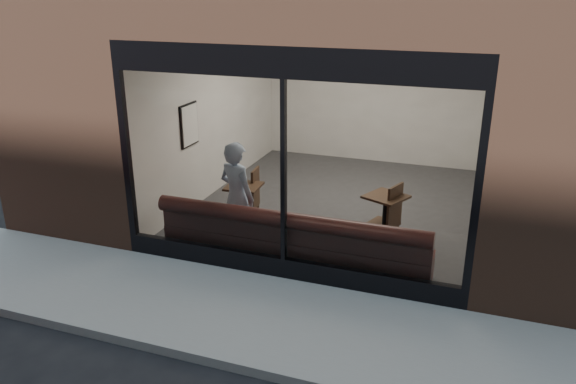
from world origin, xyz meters
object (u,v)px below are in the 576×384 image
(banquette, at_px, (293,251))
(cafe_table_left, at_px, (244,186))
(person, at_px, (237,197))
(cafe_chair_right, at_px, (383,224))
(cafe_table_right, at_px, (386,197))
(cafe_chair_left, at_px, (245,207))

(banquette, height_order, cafe_table_left, cafe_table_left)
(banquette, relative_size, person, 2.30)
(banquette, distance_m, cafe_chair_right, 1.75)
(cafe_chair_right, bearing_deg, cafe_table_right, 136.93)
(cafe_table_left, relative_size, cafe_chair_left, 1.42)
(cafe_table_left, bearing_deg, cafe_chair_left, 111.07)
(person, bearing_deg, cafe_chair_left, -51.42)
(person, xyz_separation_m, cafe_chair_right, (2.04, 1.19, -0.63))
(cafe_chair_left, relative_size, cafe_chair_right, 0.90)
(cafe_table_left, xyz_separation_m, cafe_chair_left, (-0.12, 0.31, -0.50))
(person, bearing_deg, cafe_table_right, -131.25)
(cafe_table_left, bearing_deg, person, -72.68)
(cafe_table_left, height_order, cafe_chair_left, cafe_table_left)
(cafe_table_left, xyz_separation_m, cafe_chair_right, (2.30, 0.37, -0.50))
(cafe_table_left, height_order, cafe_chair_right, cafe_table_left)
(person, relative_size, cafe_chair_right, 4.02)
(banquette, xyz_separation_m, cafe_table_left, (-1.24, 1.02, 0.52))
(person, height_order, cafe_table_left, person)
(person, xyz_separation_m, cafe_chair_left, (-0.37, 1.12, -0.63))
(cafe_table_left, relative_size, cafe_chair_right, 1.28)
(cafe_table_right, bearing_deg, cafe_chair_right, 117.71)
(person, height_order, cafe_chair_left, person)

